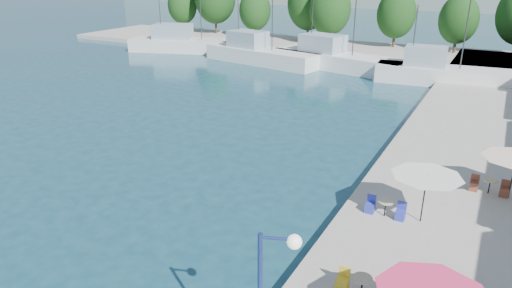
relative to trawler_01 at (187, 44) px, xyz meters
The scene contains 15 objects.
quay_far 22.67m from the trawler_01, 25.21° to the left, with size 90.00×16.00×0.60m, color #A39B93.
trawler_01 is the anchor object (origin of this frame).
trawler_02 13.12m from the trawler_01, 10.12° to the right, with size 16.04×6.85×10.20m.
trawler_03 22.58m from the trawler_01, ahead, with size 17.13×8.02×10.20m.
trawler_04 34.78m from the trawler_01, ahead, with size 13.80×4.73×10.20m.
tree_01 18.83m from the trawler_01, 128.73° to the left, with size 5.14×5.14×7.60m.
tree_03 13.96m from the trawler_01, 72.79° to the left, with size 5.02×5.02×7.44m.
tree_04 19.81m from the trawler_01, 49.77° to the left, with size 6.50×6.50×9.62m.
tree_05 21.07m from the trawler_01, 34.87° to the left, with size 5.94×5.94×8.80m.
tree_06 29.73m from the trawler_01, 29.00° to the left, with size 5.36×5.36×7.93m.
tree_07 36.78m from the trawler_01, 21.78° to the left, with size 5.06×5.06×7.48m.
umbrella_white 50.81m from the trawler_01, 41.51° to the right, with size 3.12×3.12×2.27m.
cafe_table_02 49.85m from the trawler_01, 42.97° to the right, with size 1.82×0.70×0.76m.
cafe_table_03 49.97m from the trawler_01, 35.73° to the right, with size 1.82×0.70×0.76m.
street_lamp 57.70m from the trawler_01, 51.18° to the right, with size 0.99×0.52×5.03m.
Camera 1 is at (11.60, 4.30, 11.39)m, focal length 32.00 mm.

